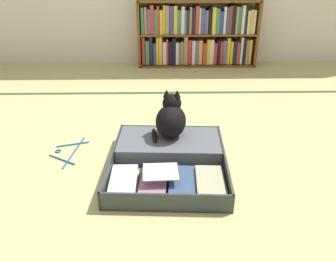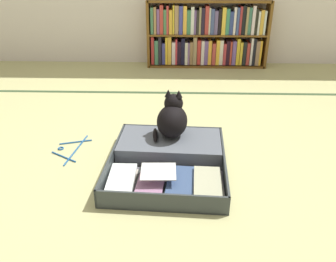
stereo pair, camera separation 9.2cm
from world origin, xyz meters
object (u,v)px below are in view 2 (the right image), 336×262
(bookshelf, at_px, (206,36))
(open_suitcase, at_px, (169,158))
(clothes_hanger, at_px, (71,149))
(black_cat, at_px, (172,119))

(bookshelf, distance_m, open_suitcase, 2.24)
(bookshelf, relative_size, clothes_hanger, 3.44)
(bookshelf, xyz_separation_m, open_suitcase, (-0.37, -2.19, -0.31))
(bookshelf, height_order, open_suitcase, bookshelf)
(black_cat, xyz_separation_m, clothes_hanger, (-0.68, -0.03, -0.22))
(bookshelf, bearing_deg, clothes_hanger, -117.02)
(bookshelf, bearing_deg, black_cat, -100.00)
(black_cat, distance_m, clothes_hanger, 0.72)
(black_cat, bearing_deg, open_suitcase, -95.07)
(open_suitcase, xyz_separation_m, black_cat, (0.02, 0.18, 0.18))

